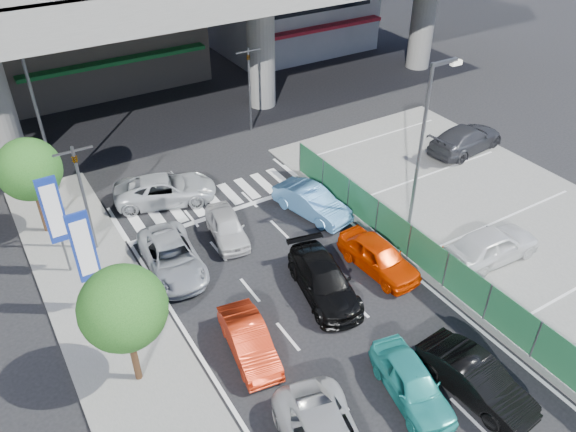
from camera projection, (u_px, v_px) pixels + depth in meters
ground at (372, 374)px, 19.59m from camera, size 120.00×120.00×0.00m
parking_lot at (534, 242)px, 25.67m from camera, size 12.00×28.00×0.06m
sidewalk_left at (139, 378)px, 19.35m from camera, size 4.00×30.00×0.12m
fence_run at (464, 285)px, 22.03m from camera, size 0.16×22.00×1.80m
traffic_light_left at (78, 174)px, 23.05m from camera, size 1.60×1.24×5.20m
traffic_light_right at (249, 69)px, 32.95m from camera, size 1.60×1.24×5.20m
street_lamp_right at (425, 135)px, 24.11m from camera, size 1.65×0.22×8.00m
street_lamp_left at (39, 105)px, 26.71m from camera, size 1.65×0.22×8.00m
signboard_near at (84, 250)px, 20.33m from camera, size 0.80×0.14×4.70m
signboard_far at (54, 213)px, 22.25m from camera, size 0.80×0.14×4.70m
tree_near at (123, 308)px, 17.44m from camera, size 2.80×2.80×4.80m
tree_far at (29, 170)px, 24.43m from camera, size 2.80×2.80×4.80m
taxi_teal_mid at (412, 382)px, 18.48m from camera, size 2.25×4.03×1.30m
hatch_black_mid_right at (476, 379)px, 18.53m from camera, size 1.85×4.31×1.38m
taxi_orange_left at (249, 341)px, 20.02m from camera, size 1.85×3.89×1.23m
sedan_black_mid at (324, 281)px, 22.56m from camera, size 2.81×4.95×1.35m
taxi_orange_right at (379, 256)px, 23.80m from camera, size 1.88×4.15×1.38m
wagon_silver_front_left at (172, 257)px, 23.83m from camera, size 2.61×4.86×1.30m
sedan_white_front_mid at (227, 227)px, 25.68m from camera, size 2.10×3.81×1.23m
kei_truck_front_right at (312, 202)px, 27.22m from camera, size 2.39×4.41×1.38m
crossing_wagon_silver at (165, 189)px, 28.15m from camera, size 5.51×3.82×1.40m
parked_sedan_white at (492, 245)px, 24.22m from camera, size 4.60×2.03×1.54m
parked_sedan_dgrey at (466, 139)px, 32.43m from camera, size 5.39×2.73×1.50m
traffic_cone at (442, 251)px, 24.58m from camera, size 0.40×0.40×0.68m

